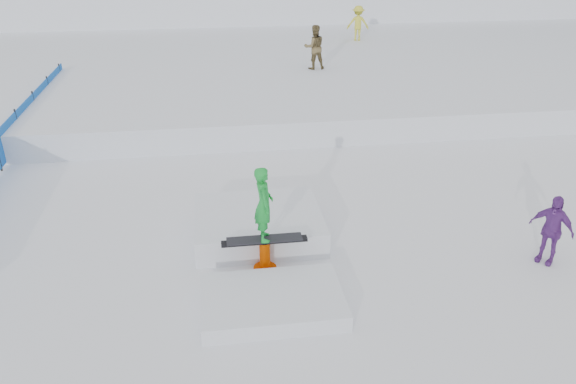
{
  "coord_description": "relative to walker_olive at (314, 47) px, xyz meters",
  "views": [
    {
      "loc": [
        -0.93,
        -7.95,
        5.99
      ],
      "look_at": [
        0.5,
        2.0,
        1.1
      ],
      "focal_mm": 35.0,
      "sensor_mm": 36.0,
      "label": 1
    }
  ],
  "objects": [
    {
      "name": "ground",
      "position": [
        -3.14,
        -13.26,
        -1.63
      ],
      "size": [
        120.0,
        120.0,
        0.0
      ],
      "primitive_type": "plane",
      "color": "white"
    },
    {
      "name": "snow_berm",
      "position": [
        -3.14,
        16.74,
        -0.43
      ],
      "size": [
        60.0,
        14.0,
        2.4
      ],
      "primitive_type": "cube",
      "color": "white",
      "rests_on": "ground"
    },
    {
      "name": "snow_midrise",
      "position": [
        -3.14,
        2.74,
        -1.23
      ],
      "size": [
        50.0,
        18.0,
        0.8
      ],
      "primitive_type": "cube",
      "color": "white",
      "rests_on": "ground"
    },
    {
      "name": "walker_olive",
      "position": [
        0.0,
        0.0,
        0.0
      ],
      "size": [
        0.85,
        0.68,
        1.65
      ],
      "primitive_type": "imported",
      "rotation": [
        0.0,
        0.0,
        3.22
      ],
      "color": "brown",
      "rests_on": "snow_midrise"
    },
    {
      "name": "walker_ygreen",
      "position": [
        3.08,
        5.3,
        -0.03
      ],
      "size": [
        1.13,
        0.79,
        1.59
      ],
      "primitive_type": "imported",
      "rotation": [
        0.0,
        0.0,
        2.94
      ],
      "color": "yellow",
      "rests_on": "snow_midrise"
    },
    {
      "name": "spectator_purple",
      "position": [
        2.18,
        -12.77,
        -0.92
      ],
      "size": [
        0.79,
        0.86,
        1.41
      ],
      "primitive_type": "imported",
      "rotation": [
        0.0,
        0.0,
        -0.88
      ],
      "color": "#6D318E",
      "rests_on": "ground"
    },
    {
      "name": "jib_rail_feature",
      "position": [
        -3.23,
        -11.73,
        -1.32
      ],
      "size": [
        2.6,
        4.4,
        2.11
      ],
      "color": "white",
      "rests_on": "ground"
    }
  ]
}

